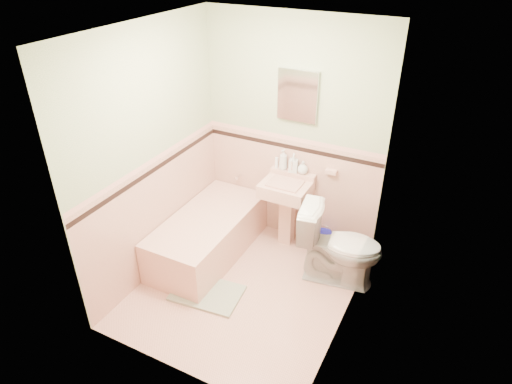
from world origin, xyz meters
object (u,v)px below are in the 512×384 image
at_px(soap_bottle_mid, 294,163).
at_px(shoe, 198,284).
at_px(medicine_cabinet, 298,96).
at_px(bucket, 322,241).
at_px(toilet, 340,246).
at_px(bathtub, 208,236).
at_px(sink, 285,215).
at_px(soap_bottle_left, 283,159).
at_px(soap_bottle_right, 303,167).

height_order(soap_bottle_mid, shoe, soap_bottle_mid).
height_order(medicine_cabinet, soap_bottle_mid, medicine_cabinet).
bearing_deg(bucket, toilet, -52.46).
bearing_deg(bathtub, sink, 37.93).
xyz_separation_m(bathtub, soap_bottle_left, (0.56, 0.71, 0.75)).
distance_m(bathtub, shoe, 0.61).
bearing_deg(soap_bottle_mid, toilet, -32.90).
relative_size(medicine_cabinet, bucket, 2.38).
bearing_deg(soap_bottle_left, soap_bottle_right, 0.00).
relative_size(medicine_cabinet, toilet, 0.63).
bearing_deg(soap_bottle_right, soap_bottle_mid, 180.00).
bearing_deg(bathtub, soap_bottle_right, 41.91).
distance_m(bathtub, soap_bottle_right, 1.28).
relative_size(toilet, shoe, 5.36).
relative_size(soap_bottle_left, soap_bottle_right, 1.59).
xyz_separation_m(sink, soap_bottle_right, (0.11, 0.18, 0.53)).
bearing_deg(bathtub, medicine_cabinet, 47.42).
bearing_deg(sink, bathtub, -142.07).
height_order(medicine_cabinet, soap_bottle_left, medicine_cabinet).
height_order(soap_bottle_right, shoe, soap_bottle_right).
relative_size(bathtub, medicine_cabinet, 2.85).
xyz_separation_m(bathtub, sink, (0.68, 0.53, 0.18)).
xyz_separation_m(sink, soap_bottle_mid, (0.00, 0.18, 0.56)).
xyz_separation_m(medicine_cabinet, bucket, (0.43, -0.11, -1.59)).
xyz_separation_m(soap_bottle_right, bucket, (0.31, -0.08, -0.82)).
xyz_separation_m(medicine_cabinet, shoe, (-0.46, -1.29, -1.64)).
distance_m(medicine_cabinet, soap_bottle_left, 0.73).
bearing_deg(shoe, soap_bottle_left, 49.95).
distance_m(bathtub, bucket, 1.28).
xyz_separation_m(sink, medicine_cabinet, (0.00, 0.21, 1.30)).
relative_size(bathtub, soap_bottle_mid, 7.22).
xyz_separation_m(sink, shoe, (-0.46, -1.08, -0.35)).
bearing_deg(soap_bottle_mid, medicine_cabinet, 92.13).
bearing_deg(bathtub, toilet, 9.74).
xyz_separation_m(sink, bucket, (0.43, 0.10, -0.29)).
distance_m(sink, medicine_cabinet, 1.31).
bearing_deg(bucket, sink, -166.47).
bearing_deg(bathtub, soap_bottle_mid, 46.19).
height_order(medicine_cabinet, toilet, medicine_cabinet).
height_order(bathtub, sink, sink).
relative_size(soap_bottle_mid, toilet, 0.25).
xyz_separation_m(sink, soap_bottle_left, (-0.12, 0.18, 0.57)).
distance_m(soap_bottle_right, shoe, 1.64).
bearing_deg(medicine_cabinet, shoe, -109.84).
bearing_deg(bucket, soap_bottle_right, 166.12).
bearing_deg(soap_bottle_right, bathtub, -138.09).
distance_m(bathtub, sink, 0.88).
bearing_deg(medicine_cabinet, bathtub, -132.58).
relative_size(bathtub, shoe, 9.62).
bearing_deg(sink, soap_bottle_right, 58.36).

